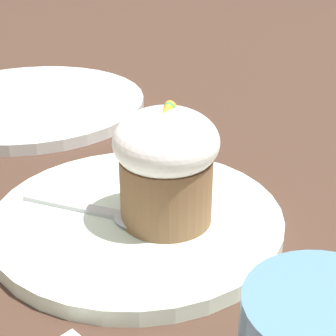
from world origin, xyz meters
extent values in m
plane|color=#3D281E|center=(0.00, 0.00, 0.00)|extent=(4.00, 4.00, 0.00)
cylinder|color=silver|center=(0.00, 0.00, 0.01)|extent=(0.25, 0.25, 0.01)
cylinder|color=brown|center=(0.00, 0.03, 0.04)|extent=(0.07, 0.07, 0.06)
ellipsoid|color=white|center=(0.00, 0.03, 0.08)|extent=(0.08, 0.08, 0.05)
cone|color=orange|center=(0.00, 0.03, 0.11)|extent=(0.02, 0.01, 0.01)
sphere|color=green|center=(-0.01, 0.03, 0.11)|extent=(0.01, 0.01, 0.01)
cube|color=#B7B7BC|center=(0.01, -0.05, 0.02)|extent=(0.01, 0.10, 0.00)
ellipsoid|color=#B7B7BC|center=(0.01, 0.01, 0.02)|extent=(0.04, 0.05, 0.01)
cylinder|color=silver|center=(-0.22, -0.24, 0.01)|extent=(0.29, 0.29, 0.01)
camera|label=1|loc=(0.37, 0.16, 0.26)|focal=60.00mm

